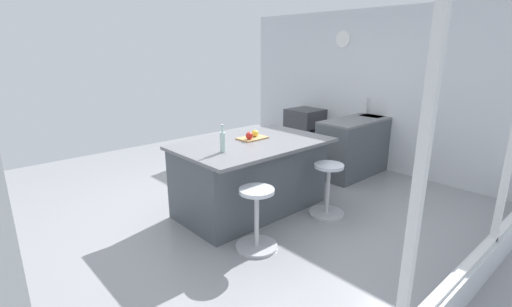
# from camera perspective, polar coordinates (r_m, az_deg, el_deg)

# --- Properties ---
(ground_plane) EXTENTS (7.64, 7.64, 0.00)m
(ground_plane) POSITION_cam_1_polar(r_m,az_deg,el_deg) (4.82, -2.98, -8.49)
(ground_plane) COLOR gray
(window_panel_rear) EXTENTS (5.88, 0.12, 2.64)m
(window_panel_rear) POSITION_cam_1_polar(r_m,az_deg,el_deg) (3.13, 29.83, -10.11)
(window_panel_rear) COLOR silver
(window_panel_rear) RESTS_ON ground_plane
(interior_partition_left) EXTENTS (0.15, 5.30, 2.64)m
(interior_partition_left) POSITION_cam_1_polar(r_m,az_deg,el_deg) (6.67, 17.04, 9.56)
(interior_partition_left) COLOR silver
(interior_partition_left) RESTS_ON ground_plane
(sink_cabinet) EXTENTS (1.92, 0.60, 1.19)m
(sink_cabinet) POSITION_cam_1_polar(r_m,az_deg,el_deg) (6.41, 16.59, 1.54)
(sink_cabinet) COLOR #4C5156
(sink_cabinet) RESTS_ON ground_plane
(oven_range) EXTENTS (0.60, 0.61, 0.88)m
(oven_range) POSITION_cam_1_polar(r_m,az_deg,el_deg) (7.15, 7.64, 3.37)
(oven_range) COLOR #38383D
(oven_range) RESTS_ON ground_plane
(kitchen_island) EXTENTS (1.89, 1.17, 0.90)m
(kitchen_island) POSITION_cam_1_polar(r_m,az_deg,el_deg) (4.63, -0.81, -3.45)
(kitchen_island) COLOR #4C5156
(kitchen_island) RESTS_ON ground_plane
(stool_by_window) EXTENTS (0.44, 0.44, 0.66)m
(stool_by_window) POSITION_cam_1_polar(r_m,az_deg,el_deg) (4.61, 11.13, -5.79)
(stool_by_window) COLOR #B7B7BC
(stool_by_window) RESTS_ON ground_plane
(stool_middle) EXTENTS (0.44, 0.44, 0.66)m
(stool_middle) POSITION_cam_1_polar(r_m,az_deg,el_deg) (3.80, 0.10, -10.43)
(stool_middle) COLOR #B7B7BC
(stool_middle) RESTS_ON ground_plane
(cutting_board) EXTENTS (0.36, 0.24, 0.02)m
(cutting_board) POSITION_cam_1_polar(r_m,az_deg,el_deg) (4.62, -0.56, 2.42)
(cutting_board) COLOR tan
(cutting_board) RESTS_ON kitchen_island
(apple_yellow) EXTENTS (0.09, 0.09, 0.09)m
(apple_yellow) POSITION_cam_1_polar(r_m,az_deg,el_deg) (4.64, -0.15, 3.18)
(apple_yellow) COLOR gold
(apple_yellow) RESTS_ON cutting_board
(apple_red) EXTENTS (0.09, 0.09, 0.09)m
(apple_red) POSITION_cam_1_polar(r_m,az_deg,el_deg) (4.51, -1.07, 2.81)
(apple_red) COLOR red
(apple_red) RESTS_ON cutting_board
(water_bottle) EXTENTS (0.06, 0.06, 0.31)m
(water_bottle) POSITION_cam_1_polar(r_m,az_deg,el_deg) (4.02, -5.23, 1.91)
(water_bottle) COLOR silver
(water_bottle) RESTS_ON kitchen_island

